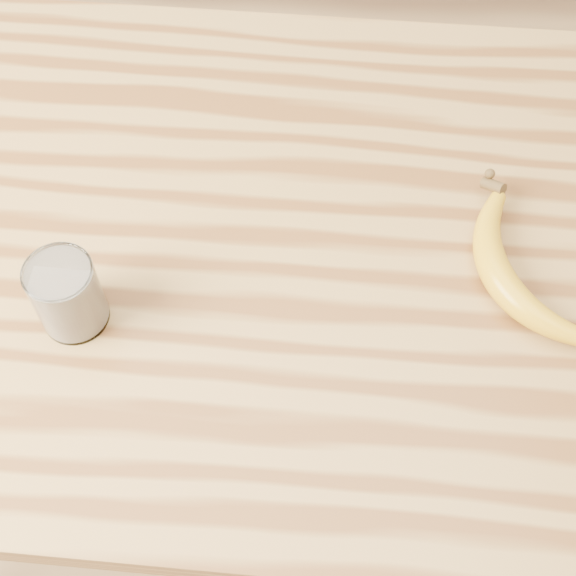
{
  "coord_description": "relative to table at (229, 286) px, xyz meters",
  "views": [
    {
      "loc": [
        0.13,
        -0.57,
        1.69
      ],
      "look_at": [
        0.09,
        -0.09,
        0.93
      ],
      "focal_mm": 50.0,
      "sensor_mm": 36.0,
      "label": 1
    }
  ],
  "objects": [
    {
      "name": "smoothie_glass",
      "position": [
        -0.15,
        -0.14,
        0.18
      ],
      "size": [
        0.08,
        0.08,
        0.09
      ],
      "color": "white",
      "rests_on": "table"
    },
    {
      "name": "banana",
      "position": [
        0.33,
        -0.05,
        0.15
      ],
      "size": [
        0.23,
        0.33,
        0.04
      ],
      "primitive_type": null,
      "rotation": [
        0.0,
        0.0,
        0.44
      ],
      "color": "#C59015",
      "rests_on": "table"
    },
    {
      "name": "table",
      "position": [
        0.0,
        0.0,
        0.0
      ],
      "size": [
        1.2,
        0.8,
        0.9
      ],
      "color": "olive",
      "rests_on": "ground"
    }
  ]
}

